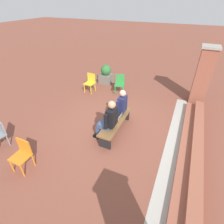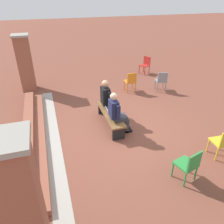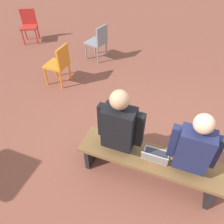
# 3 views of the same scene
# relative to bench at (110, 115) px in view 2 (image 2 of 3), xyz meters

# --- Properties ---
(ground_plane) EXTENTS (60.00, 60.00, 0.00)m
(ground_plane) POSITION_rel_bench_xyz_m (-0.22, -0.11, -0.35)
(ground_plane) COLOR brown
(concrete_strip) EXTENTS (6.27, 0.40, 0.01)m
(concrete_strip) POSITION_rel_bench_xyz_m (0.00, 1.82, -0.35)
(concrete_strip) COLOR #A8A399
(concrete_strip) RESTS_ON ground
(brick_steps) EXTENTS (5.47, 0.60, 0.30)m
(brick_steps) POSITION_rel_bench_xyz_m (0.00, 2.37, -0.23)
(brick_steps) COLOR #93513D
(brick_steps) RESTS_ON ground
(brick_pillar_left_of_steps) EXTENTS (0.64, 0.64, 2.29)m
(brick_pillar_left_of_steps) POSITION_rel_bench_xyz_m (-3.27, 2.34, 0.80)
(brick_pillar_left_of_steps) COLOR #93513D
(brick_pillar_left_of_steps) RESTS_ON ground
(brick_pillar_right_of_steps) EXTENTS (0.64, 0.64, 2.29)m
(brick_pillar_right_of_steps) POSITION_rel_bench_xyz_m (3.77, 2.48, 0.80)
(brick_pillar_right_of_steps) COLOR #93513D
(brick_pillar_right_of_steps) RESTS_ON ground
(bench) EXTENTS (1.80, 0.44, 0.45)m
(bench) POSITION_rel_bench_xyz_m (0.00, 0.00, 0.00)
(bench) COLOR brown
(bench) RESTS_ON ground
(person_student) EXTENTS (0.53, 0.67, 1.33)m
(person_student) POSITION_rel_bench_xyz_m (-0.45, -0.07, 0.36)
(person_student) COLOR #383842
(person_student) RESTS_ON ground
(person_adult) EXTENTS (0.56, 0.71, 1.38)m
(person_adult) POSITION_rel_bench_xyz_m (0.40, -0.07, 0.38)
(person_adult) COLOR #384C75
(person_adult) RESTS_ON ground
(laptop) EXTENTS (0.32, 0.29, 0.21)m
(laptop) POSITION_rel_bench_xyz_m (-0.08, 0.01, 0.15)
(laptop) COLOR #9EA0A5
(laptop) RESTS_ON bench
(plastic_chair_near_bench_right) EXTENTS (0.57, 0.57, 0.84)m
(plastic_chair_near_bench_right) POSITION_rel_bench_xyz_m (4.19, -3.16, 0.13)
(plastic_chair_near_bench_right) COLOR red
(plastic_chair_near_bench_right) RESTS_ON ground
(plastic_chair_near_bench_left) EXTENTS (0.42, 0.42, 0.84)m
(plastic_chair_near_bench_left) POSITION_rel_bench_xyz_m (2.26, -1.58, 0.13)
(plastic_chair_near_bench_left) COLOR orange
(plastic_chair_near_bench_left) RESTS_ON ground
(plastic_chair_far_right) EXTENTS (0.50, 0.50, 0.84)m
(plastic_chair_far_right) POSITION_rel_bench_xyz_m (1.95, -2.84, 0.13)
(plastic_chair_far_right) COLOR gray
(plastic_chair_far_right) RESTS_ON ground
(plastic_chair_far_left) EXTENTS (0.52, 0.52, 0.84)m
(plastic_chair_far_left) POSITION_rel_bench_xyz_m (-2.73, -0.96, 0.13)
(plastic_chair_far_left) COLOR #2D893D
(plastic_chair_far_left) RESTS_ON ground
(plastic_chair_foreground) EXTENTS (0.44, 0.44, 0.84)m
(plastic_chair_foreground) POSITION_rel_bench_xyz_m (-2.29, -2.25, 0.13)
(plastic_chair_foreground) COLOR gold
(plastic_chair_foreground) RESTS_ON ground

